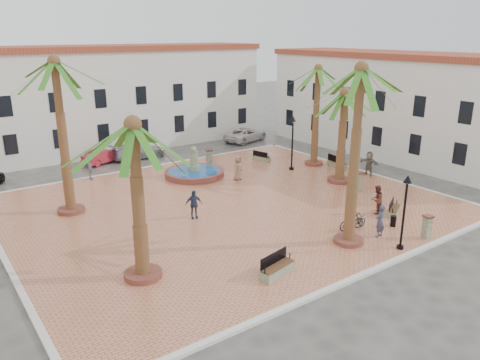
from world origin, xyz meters
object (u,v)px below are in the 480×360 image
(bollard_e, at_px, (359,181))
(cyclist_a, at_px, (380,221))
(pedestrian_north, at_px, (91,167))
(lamppost_e, at_px, (293,134))
(palm_nw, at_px, (56,78))
(pedestrian_fountain_a, at_px, (238,168))
(bench_se, at_px, (394,210))
(pedestrian_east, at_px, (369,163))
(bollard_n, at_px, (209,158))
(cyclist_b, at_px, (377,200))
(palm_ne, at_px, (318,79))
(palm_s, at_px, (360,88))
(bollard_se, at_px, (427,226))
(pedestrian_fountain_b, at_px, (194,204))
(bench_ne, at_px, (261,158))
(bicycle_a, at_px, (357,222))
(fountain, at_px, (194,172))
(car_red, at_px, (103,156))
(lamppost_s, at_px, (405,200))
(litter_bin, at_px, (393,221))
(palm_sw, at_px, (134,146))
(bench_s, at_px, (277,269))
(car_white, at_px, (246,135))
(bench_e, at_px, (337,164))
(bicycle_b, at_px, (352,221))
(car_silver, at_px, (138,151))

(bollard_e, distance_m, cyclist_a, 7.66)
(pedestrian_north, bearing_deg, lamppost_e, -106.10)
(palm_nw, xyz_separation_m, cyclist_a, (12.32, -13.33, -7.12))
(pedestrian_fountain_a, bearing_deg, bench_se, -100.27)
(bollard_e, height_order, pedestrian_east, pedestrian_east)
(bollard_n, xyz_separation_m, cyclist_b, (2.86, -14.42, 0.11))
(bench_se, bearing_deg, palm_ne, 42.12)
(palm_s, bearing_deg, bollard_e, 37.37)
(cyclist_a, bearing_deg, bollard_se, 130.06)
(cyclist_a, xyz_separation_m, pedestrian_fountain_b, (-6.73, 8.09, -0.04))
(bench_ne, relative_size, pedestrian_east, 0.90)
(bicycle_a, bearing_deg, bench_ne, -22.41)
(fountain, xyz_separation_m, cyclist_b, (5.03, -13.05, 0.57))
(car_red, bearing_deg, lamppost_e, -154.23)
(lamppost_s, bearing_deg, pedestrian_fountain_a, 90.10)
(cyclist_a, height_order, cyclist_b, cyclist_a)
(palm_nw, relative_size, pedestrian_east, 4.99)
(palm_nw, bearing_deg, litter_bin, -42.40)
(palm_sw, relative_size, litter_bin, 11.68)
(bench_s, xyz_separation_m, car_white, (15.36, 23.21, 0.25))
(palm_sw, height_order, pedestrian_fountain_b, palm_sw)
(palm_s, distance_m, pedestrian_fountain_a, 14.14)
(bench_e, distance_m, bench_ne, 6.37)
(bollard_e, relative_size, litter_bin, 2.15)
(bicycle_b, bearing_deg, fountain, 15.77)
(lamppost_s, height_order, lamppost_e, lamppost_e)
(litter_bin, distance_m, bicycle_b, 2.54)
(bollard_n, xyz_separation_m, car_red, (-6.27, 6.85, -0.31))
(palm_ne, bearing_deg, fountain, 163.37)
(bench_e, bearing_deg, palm_ne, 35.02)
(bench_ne, height_order, pedestrian_north, pedestrian_north)
(bollard_n, bearing_deg, bicycle_a, -89.61)
(palm_s, xyz_separation_m, litter_bin, (3.67, -0.02, -7.66))
(cyclist_a, relative_size, bicycle_a, 1.19)
(fountain, distance_m, lamppost_e, 8.22)
(bench_ne, relative_size, lamppost_s, 0.43)
(palm_s, distance_m, palm_ne, 15.12)
(bench_se, xyz_separation_m, bicycle_a, (-3.51, -0.14, 0.15))
(pedestrian_north, bearing_deg, bollard_se, -142.15)
(bollard_e, bearing_deg, palm_nw, 156.45)
(palm_ne, bearing_deg, litter_bin, -114.61)
(lamppost_s, bearing_deg, bicycle_a, 87.32)
(palm_ne, distance_m, bench_ne, 8.06)
(palm_nw, relative_size, lamppost_e, 2.17)
(bollard_e, relative_size, car_silver, 0.28)
(bicycle_a, bearing_deg, palm_ne, -38.69)
(pedestrian_north, relative_size, car_white, 0.38)
(litter_bin, bearing_deg, cyclist_b, 66.50)
(palm_s, height_order, lamppost_e, palm_s)
(fountain, xyz_separation_m, palm_s, (0.56, -14.89, 7.66))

